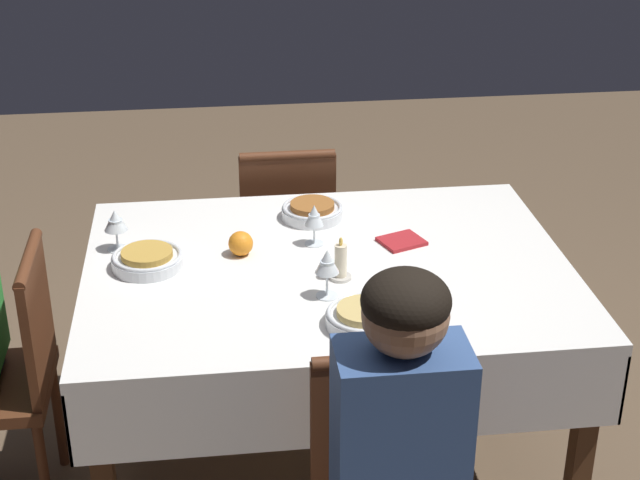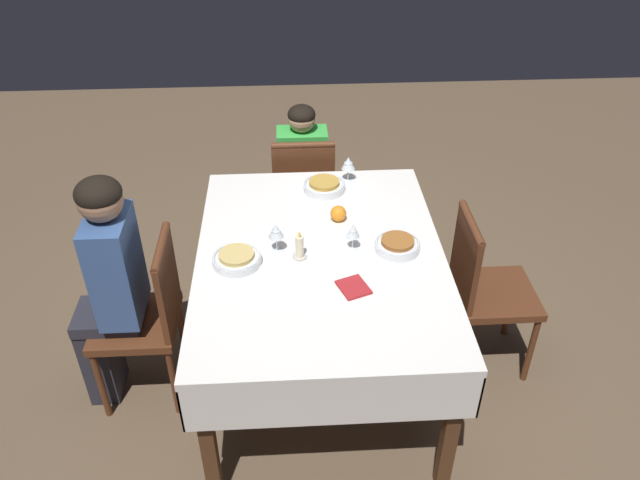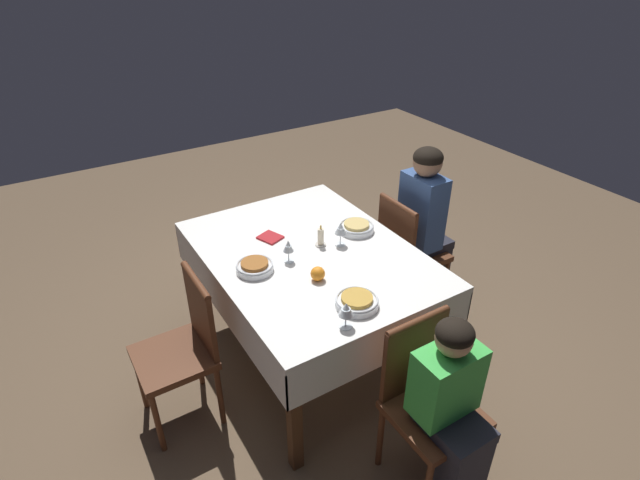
{
  "view_description": "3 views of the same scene",
  "coord_description": "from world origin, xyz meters",
  "px_view_note": "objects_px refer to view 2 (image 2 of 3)",
  "views": [
    {
      "loc": [
        -0.35,
        -2.67,
        2.17
      ],
      "look_at": [
        -0.03,
        -0.08,
        0.91
      ],
      "focal_mm": 55.0,
      "sensor_mm": 36.0,
      "label": 1
    },
    {
      "loc": [
        2.27,
        -0.13,
        2.47
      ],
      "look_at": [
        0.05,
        -0.0,
        0.88
      ],
      "focal_mm": 35.0,
      "sensor_mm": 36.0,
      "label": 2
    },
    {
      "loc": [
        -2.12,
        1.23,
        2.35
      ],
      "look_at": [
        -0.09,
        -0.02,
        0.9
      ],
      "focal_mm": 28.0,
      "sensor_mm": 36.0,
      "label": 3
    }
  ],
  "objects_px": {
    "bowl_south": "(237,258)",
    "wine_glass_south": "(276,232)",
    "chair_north": "(484,285)",
    "bowl_west": "(324,186)",
    "chair_west": "(303,192)",
    "wine_glass_west": "(348,164)",
    "orange_fruit": "(338,214)",
    "person_adult_denim": "(108,282)",
    "dining_table": "(320,268)",
    "person_child_green": "(302,170)",
    "candle_centerpiece": "(300,248)",
    "bowl_north": "(397,245)",
    "napkin_red_folded": "(353,287)",
    "wine_glass_north": "(353,231)",
    "chair_south": "(148,313)"
  },
  "relations": [
    {
      "from": "chair_north",
      "to": "orange_fruit",
      "type": "xyz_separation_m",
      "value": [
        -0.2,
        -0.71,
        0.32
      ]
    },
    {
      "from": "dining_table",
      "to": "person_child_green",
      "type": "relative_size",
      "value": 1.47
    },
    {
      "from": "wine_glass_south",
      "to": "wine_glass_west",
      "type": "relative_size",
      "value": 1.09
    },
    {
      "from": "bowl_west",
      "to": "bowl_north",
      "type": "relative_size",
      "value": 1.05
    },
    {
      "from": "bowl_west",
      "to": "wine_glass_west",
      "type": "height_order",
      "value": "wine_glass_west"
    },
    {
      "from": "person_adult_denim",
      "to": "bowl_north",
      "type": "height_order",
      "value": "person_adult_denim"
    },
    {
      "from": "wine_glass_west",
      "to": "orange_fruit",
      "type": "relative_size",
      "value": 1.75
    },
    {
      "from": "chair_north",
      "to": "candle_centerpiece",
      "type": "relative_size",
      "value": 6.47
    },
    {
      "from": "dining_table",
      "to": "wine_glass_north",
      "type": "distance_m",
      "value": 0.24
    },
    {
      "from": "bowl_south",
      "to": "candle_centerpiece",
      "type": "height_order",
      "value": "candle_centerpiece"
    },
    {
      "from": "wine_glass_north",
      "to": "napkin_red_folded",
      "type": "relative_size",
      "value": 0.84
    },
    {
      "from": "bowl_south",
      "to": "candle_centerpiece",
      "type": "relative_size",
      "value": 1.58
    },
    {
      "from": "dining_table",
      "to": "chair_south",
      "type": "distance_m",
      "value": 0.84
    },
    {
      "from": "bowl_south",
      "to": "wine_glass_south",
      "type": "height_order",
      "value": "wine_glass_south"
    },
    {
      "from": "wine_glass_west",
      "to": "bowl_north",
      "type": "xyz_separation_m",
      "value": [
        0.64,
        0.17,
        -0.07
      ]
    },
    {
      "from": "chair_south",
      "to": "bowl_west",
      "type": "bearing_deg",
      "value": 124.7
    },
    {
      "from": "person_child_green",
      "to": "wine_glass_west",
      "type": "xyz_separation_m",
      "value": [
        0.51,
        0.23,
        0.31
      ]
    },
    {
      "from": "bowl_west",
      "to": "wine_glass_west",
      "type": "distance_m",
      "value": 0.18
    },
    {
      "from": "bowl_north",
      "to": "napkin_red_folded",
      "type": "xyz_separation_m",
      "value": [
        0.26,
        -0.23,
        -0.02
      ]
    },
    {
      "from": "candle_centerpiece",
      "to": "orange_fruit",
      "type": "height_order",
      "value": "candle_centerpiece"
    },
    {
      "from": "wine_glass_south",
      "to": "orange_fruit",
      "type": "distance_m",
      "value": 0.39
    },
    {
      "from": "bowl_west",
      "to": "napkin_red_folded",
      "type": "bearing_deg",
      "value": 5.08
    },
    {
      "from": "bowl_north",
      "to": "chair_north",
      "type": "bearing_deg",
      "value": 96.44
    },
    {
      "from": "wine_glass_south",
      "to": "bowl_west",
      "type": "distance_m",
      "value": 0.59
    },
    {
      "from": "dining_table",
      "to": "chair_west",
      "type": "height_order",
      "value": "chair_west"
    },
    {
      "from": "napkin_red_folded",
      "to": "person_adult_denim",
      "type": "bearing_deg",
      "value": -101.0
    },
    {
      "from": "chair_south",
      "to": "person_adult_denim",
      "type": "xyz_separation_m",
      "value": [
        -0.0,
        -0.15,
        0.19
      ]
    },
    {
      "from": "chair_west",
      "to": "wine_glass_west",
      "type": "bearing_deg",
      "value": 123.6
    },
    {
      "from": "chair_west",
      "to": "candle_centerpiece",
      "type": "xyz_separation_m",
      "value": [
        1.03,
        -0.05,
        0.33
      ]
    },
    {
      "from": "chair_south",
      "to": "bowl_south",
      "type": "relative_size",
      "value": 4.1
    },
    {
      "from": "person_adult_denim",
      "to": "candle_centerpiece",
      "type": "bearing_deg",
      "value": 91.36
    },
    {
      "from": "wine_glass_south",
      "to": "wine_glass_north",
      "type": "distance_m",
      "value": 0.35
    },
    {
      "from": "chair_west",
      "to": "candle_centerpiece",
      "type": "relative_size",
      "value": 6.47
    },
    {
      "from": "dining_table",
      "to": "bowl_west",
      "type": "distance_m",
      "value": 0.57
    },
    {
      "from": "chair_north",
      "to": "chair_west",
      "type": "bearing_deg",
      "value": 42.38
    },
    {
      "from": "wine_glass_west",
      "to": "orange_fruit",
      "type": "xyz_separation_m",
      "value": [
        0.39,
        -0.08,
        -0.06
      ]
    },
    {
      "from": "chair_north",
      "to": "bowl_west",
      "type": "xyz_separation_m",
      "value": [
        -0.49,
        -0.76,
        0.31
      ]
    },
    {
      "from": "bowl_north",
      "to": "napkin_red_folded",
      "type": "distance_m",
      "value": 0.35
    },
    {
      "from": "chair_west",
      "to": "napkin_red_folded",
      "type": "bearing_deg",
      "value": 97.69
    },
    {
      "from": "bowl_south",
      "to": "person_adult_denim",
      "type": "bearing_deg",
      "value": -90.73
    },
    {
      "from": "chair_west",
      "to": "person_child_green",
      "type": "bearing_deg",
      "value": -90.0
    },
    {
      "from": "bowl_west",
      "to": "candle_centerpiece",
      "type": "height_order",
      "value": "candle_centerpiece"
    },
    {
      "from": "person_adult_denim",
      "to": "bowl_south",
      "type": "xyz_separation_m",
      "value": [
        0.01,
        0.58,
        0.11
      ]
    },
    {
      "from": "chair_west",
      "to": "wine_glass_west",
      "type": "height_order",
      "value": "wine_glass_west"
    },
    {
      "from": "orange_fruit",
      "to": "person_adult_denim",
      "type": "bearing_deg",
      "value": -73.72
    },
    {
      "from": "wine_glass_south",
      "to": "wine_glass_west",
      "type": "xyz_separation_m",
      "value": [
        -0.62,
        0.38,
        -0.01
      ]
    },
    {
      "from": "person_adult_denim",
      "to": "bowl_west",
      "type": "height_order",
      "value": "person_adult_denim"
    },
    {
      "from": "wine_glass_south",
      "to": "bowl_north",
      "type": "distance_m",
      "value": 0.56
    },
    {
      "from": "dining_table",
      "to": "chair_west",
      "type": "relative_size",
      "value": 1.68
    },
    {
      "from": "dining_table",
      "to": "wine_glass_west",
      "type": "distance_m",
      "value": 0.7
    }
  ]
}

